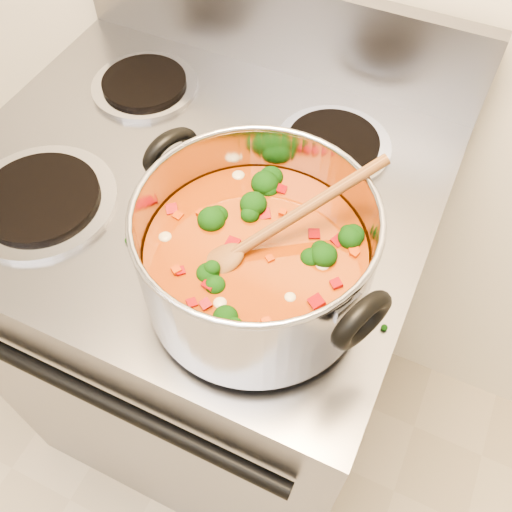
{
  "coord_description": "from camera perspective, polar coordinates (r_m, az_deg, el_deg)",
  "views": [
    {
      "loc": [
        0.39,
        0.65,
        1.56
      ],
      "look_at": [
        0.22,
        1.0,
        1.01
      ],
      "focal_mm": 40.0,
      "sensor_mm": 36.0,
      "label": 1
    }
  ],
  "objects": [
    {
      "name": "wooden_spoon",
      "position": [
        0.65,
        0.67,
        2.04
      ],
      "size": [
        0.18,
        0.2,
        0.1
      ],
      "rotation": [
        0.0,
        0.0,
        0.87
      ],
      "color": "brown",
      "rests_on": "stockpot"
    },
    {
      "name": "stockpot",
      "position": [
        0.68,
        0.03,
        -0.22
      ],
      "size": [
        0.34,
        0.28,
        0.17
      ],
      "rotation": [
        0.0,
        0.0,
        -0.4
      ],
      "color": "#ADADB5",
      "rests_on": "electric_range"
    },
    {
      "name": "cooktop_crumbs",
      "position": [
        0.73,
        -2.07,
        -6.65
      ],
      "size": [
        0.4,
        0.25,
        0.01
      ],
      "color": "black",
      "rests_on": "electric_range"
    },
    {
      "name": "electric_range",
      "position": [
        1.26,
        -4.42,
        -6.13
      ],
      "size": [
        0.73,
        0.67,
        1.08
      ],
      "color": "gray",
      "rests_on": "ground"
    }
  ]
}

